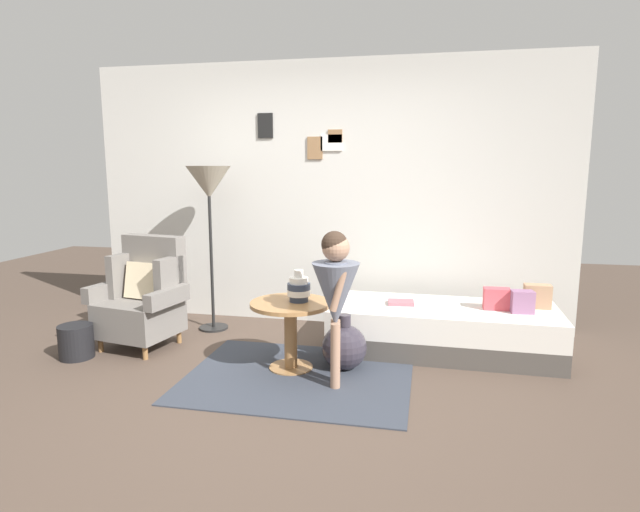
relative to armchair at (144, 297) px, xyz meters
name	(u,v)px	position (x,y,z in m)	size (l,w,h in m)	color
ground_plane	(270,401)	(1.43, -0.87, -0.44)	(12.00, 12.00, 0.00)	#4C3D33
gallery_wall	(326,195)	(1.43, 1.08, 0.86)	(4.80, 0.12, 2.60)	beige
rug	(299,376)	(1.52, -0.43, -0.43)	(1.68, 1.35, 0.01)	#333842
armchair	(144,297)	(0.00, 0.00, 0.00)	(0.83, 0.69, 0.97)	olive
daybed	(442,329)	(2.59, 0.36, -0.24)	(1.92, 0.84, 0.40)	#4C4742
pillow_head	(537,296)	(3.36, 0.48, 0.06)	(0.22, 0.12, 0.20)	tan
pillow_mid	(522,302)	(3.21, 0.30, 0.05)	(0.18, 0.12, 0.18)	gray
pillow_back	(497,299)	(3.02, 0.37, 0.05)	(0.21, 0.12, 0.18)	#D64C56
side_table	(291,320)	(1.42, -0.28, -0.04)	(0.63, 0.63, 0.54)	#9E7042
vase_striped	(299,289)	(1.48, -0.25, 0.21)	(0.18, 0.18, 0.25)	#2D384C
floor_lamp	(209,188)	(0.40, 0.57, 0.94)	(0.42, 0.42, 1.58)	black
person_child	(336,288)	(1.82, -0.54, 0.29)	(0.34, 0.34, 1.14)	#A37A60
book_on_daybed	(401,302)	(2.23, 0.37, -0.02)	(0.22, 0.16, 0.03)	#A25F6B
demijohn_near	(344,347)	(1.83, -0.20, -0.26)	(0.36, 0.36, 0.44)	#332D38
magazine_basket	(76,341)	(-0.40, -0.41, -0.30)	(0.28, 0.28, 0.28)	black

